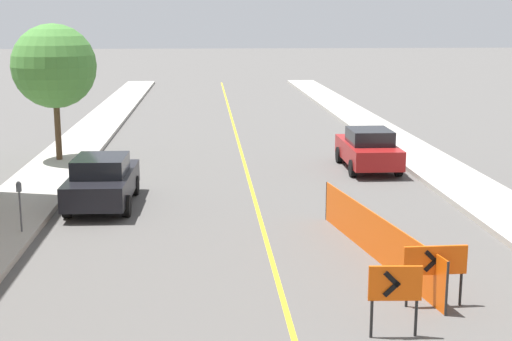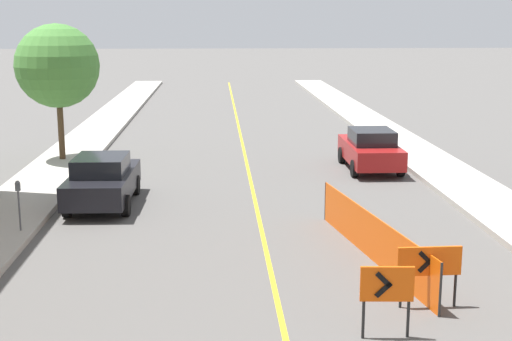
# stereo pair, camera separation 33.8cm
# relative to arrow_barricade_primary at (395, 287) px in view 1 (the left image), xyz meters

# --- Properties ---
(lane_stripe) EXTENTS (0.12, 70.75, 0.01)m
(lane_stripe) POSITION_rel_arrow_barricade_primary_xyz_m (-1.81, 18.42, -0.96)
(lane_stripe) COLOR gold
(lane_stripe) RESTS_ON ground_plane
(sidewalk_left) EXTENTS (2.40, 70.75, 0.18)m
(sidewalk_left) POSITION_rel_arrow_barricade_primary_xyz_m (-9.09, 18.42, -0.87)
(sidewalk_left) COLOR #ADA89E
(sidewalk_left) RESTS_ON ground_plane
(sidewalk_right) EXTENTS (2.40, 70.75, 0.18)m
(sidewalk_right) POSITION_rel_arrow_barricade_primary_xyz_m (5.47, 18.42, -0.87)
(sidewalk_right) COLOR #ADA89E
(sidewalk_right) RESTS_ON ground_plane
(arrow_barricade_primary) EXTENTS (0.97, 0.12, 1.36)m
(arrow_barricade_primary) POSITION_rel_arrow_barricade_primary_xyz_m (0.00, 0.00, 0.00)
(arrow_barricade_primary) COLOR #EF560C
(arrow_barricade_primary) RESTS_ON ground_plane
(arrow_barricade_secondary) EXTENTS (1.30, 0.10, 1.27)m
(arrow_barricade_secondary) POSITION_rel_arrow_barricade_primary_xyz_m (1.18, 1.35, -0.05)
(arrow_barricade_secondary) COLOR #EF560C
(arrow_barricade_secondary) RESTS_ON ground_plane
(safety_mesh_fence) EXTENTS (1.22, 6.99, 1.11)m
(safety_mesh_fence) POSITION_rel_arrow_barricade_primary_xyz_m (0.68, 4.33, -0.41)
(safety_mesh_fence) COLOR #EF560C
(safety_mesh_fence) RESTS_ON ground_plane
(parked_car_curb_near) EXTENTS (1.94, 4.34, 1.59)m
(parked_car_curb_near) POSITION_rel_arrow_barricade_primary_xyz_m (-6.55, 9.82, -0.16)
(parked_car_curb_near) COLOR black
(parked_car_curb_near) RESTS_ON ground_plane
(parked_car_curb_mid) EXTENTS (1.93, 4.31, 1.59)m
(parked_car_curb_mid) POSITION_rel_arrow_barricade_primary_xyz_m (2.88, 14.68, -0.16)
(parked_car_curb_mid) COLOR maroon
(parked_car_curb_mid) RESTS_ON ground_plane
(parking_meter_near_curb) EXTENTS (0.12, 0.11, 1.36)m
(parking_meter_near_curb) POSITION_rel_arrow_barricade_primary_xyz_m (-8.24, 6.62, 0.18)
(parking_meter_near_curb) COLOR #4C4C51
(parking_meter_near_curb) RESTS_ON sidewalk_left
(street_tree_left_near) EXTENTS (3.29, 3.29, 5.35)m
(street_tree_left_near) POSITION_rel_arrow_barricade_primary_xyz_m (-9.21, 16.65, 2.91)
(street_tree_left_near) COLOR #4C3823
(street_tree_left_near) RESTS_ON sidewalk_left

